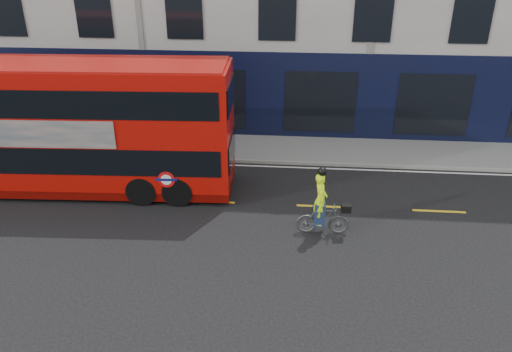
# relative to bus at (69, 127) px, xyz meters

# --- Properties ---
(ground) EXTENTS (120.00, 120.00, 0.00)m
(ground) POSITION_rel_bus_xyz_m (1.10, -2.20, -2.42)
(ground) COLOR black
(ground) RESTS_ON ground
(pavement) EXTENTS (60.00, 3.00, 0.12)m
(pavement) POSITION_rel_bus_xyz_m (1.10, 4.30, -2.36)
(pavement) COLOR slate
(pavement) RESTS_ON ground
(kerb) EXTENTS (60.00, 0.12, 0.13)m
(kerb) POSITION_rel_bus_xyz_m (1.10, 2.80, -2.36)
(kerb) COLOR gray
(kerb) RESTS_ON ground
(road_edge_line) EXTENTS (58.00, 0.10, 0.01)m
(road_edge_line) POSITION_rel_bus_xyz_m (1.10, 2.50, -2.42)
(road_edge_line) COLOR silver
(road_edge_line) RESTS_ON ground
(lane_dashes) EXTENTS (58.00, 0.12, 0.01)m
(lane_dashes) POSITION_rel_bus_xyz_m (1.10, -0.70, -2.42)
(lane_dashes) COLOR gold
(lane_dashes) RESTS_ON ground
(bus) EXTENTS (11.83, 3.18, 4.73)m
(bus) POSITION_rel_bus_xyz_m (0.00, 0.00, 0.00)
(bus) COLOR #B20D07
(bus) RESTS_ON ground
(cyclist) EXTENTS (1.70, 0.63, 2.31)m
(cyclist) POSITION_rel_bus_xyz_m (8.98, -2.45, -1.64)
(cyclist) COLOR #4B4F51
(cyclist) RESTS_ON ground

